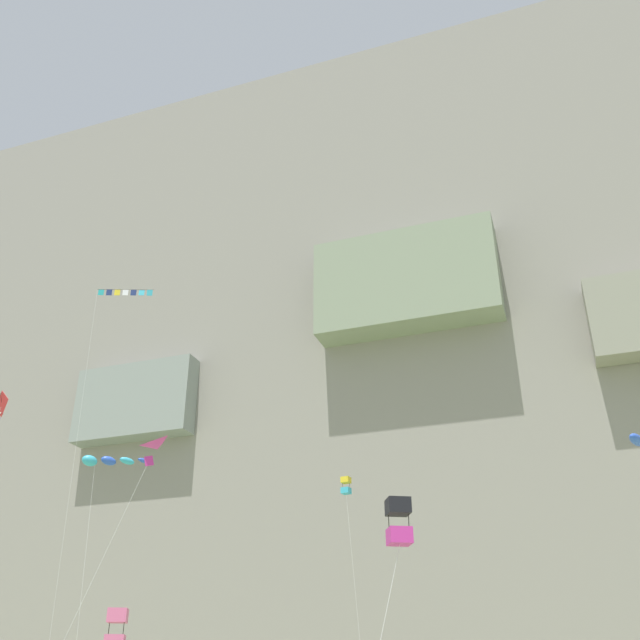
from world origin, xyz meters
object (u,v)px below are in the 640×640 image
at_px(kite_box_near_cliff, 399,522).
at_px(kite_box_mid_right, 346,487).
at_px(kite_windsock_far_left, 107,461).
at_px(kite_delta_upper_left, 136,463).
at_px(kite_banner_high_left, 120,312).
at_px(kite_box_low_center, 116,629).

bearing_deg(kite_box_near_cliff, kite_box_mid_right, 111.25).
height_order(kite_windsock_far_left, kite_box_near_cliff, kite_windsock_far_left).
xyz_separation_m(kite_windsock_far_left, kite_delta_upper_left, (11.44, -13.55, -4.89)).
bearing_deg(kite_box_mid_right, kite_delta_upper_left, -93.09).
distance_m(kite_windsock_far_left, kite_delta_upper_left, 18.40).
distance_m(kite_box_near_cliff, kite_banner_high_left, 36.86).
bearing_deg(kite_delta_upper_left, kite_box_near_cliff, -3.57).
height_order(kite_box_near_cliff, kite_banner_high_left, kite_banner_high_left).
relative_size(kite_box_near_cliff, kite_banner_high_left, 0.29).
xyz_separation_m(kite_banner_high_left, kite_delta_upper_left, (13.98, -16.12, -17.65)).
bearing_deg(kite_box_mid_right, kite_box_low_center, -135.18).
distance_m(kite_banner_high_left, kite_delta_upper_left, 27.69).
bearing_deg(kite_box_near_cliff, kite_windsock_far_left, 147.83).
relative_size(kite_box_near_cliff, kite_box_low_center, 1.20).
distance_m(kite_windsock_far_left, kite_box_mid_right, 16.97).
bearing_deg(kite_windsock_far_left, kite_box_mid_right, 41.19).
bearing_deg(kite_box_near_cliff, kite_box_low_center, 144.71).
xyz_separation_m(kite_windsock_far_left, kite_box_low_center, (1.94, 0.41, -10.09)).
bearing_deg(kite_box_near_cliff, kite_banner_high_left, 146.28).
relative_size(kite_box_mid_right, kite_box_low_center, 2.23).
xyz_separation_m(kite_windsock_far_left, kite_banner_high_left, (-2.54, 2.57, 12.76)).
xyz_separation_m(kite_box_mid_right, kite_banner_high_left, (-15.31, -8.61, 12.85)).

